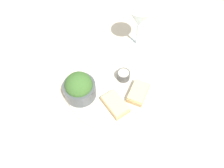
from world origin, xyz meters
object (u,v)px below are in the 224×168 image
Objects in this scene: cheese_toast_far at (138,93)px; wine_glass at (139,19)px; sauce_ramekin at (123,75)px; napkin at (31,102)px; salad_bowl at (79,87)px; cheese_toast_near at (115,104)px.

wine_glass is at bearing 174.12° from cheese_toast_far.
napkin is at bearing -76.80° from sauce_ramekin.
sauce_ramekin is 0.27× the size of napkin.
cheese_toast_far is (0.01, 0.19, -0.03)m from salad_bowl.
cheese_toast_far is (0.07, 0.04, -0.00)m from sauce_ramekin.
sauce_ramekin is at bearing 103.20° from napkin.
napkin is at bearing -97.51° from cheese_toast_near.
sauce_ramekin is 0.27× the size of wine_glass.
wine_glass reaches higher than napkin.
wine_glass reaches higher than salad_bowl.
sauce_ramekin is at bearing 111.28° from salad_bowl.
salad_bowl is at bearing -94.20° from cheese_toast_far.
salad_bowl is 0.17m from napkin.
wine_glass is (-0.28, 0.10, 0.10)m from cheese_toast_near.
wine_glass is at bearing 158.60° from sauce_ramekin.
cheese_toast_near is at bearing 64.84° from salad_bowl.
salad_bowl is 0.12m from cheese_toast_near.
sauce_ramekin is 0.45× the size of cheese_toast_far.
napkin is (0.02, -0.16, -0.05)m from salad_bowl.
salad_bowl is 0.98× the size of cheese_toast_near.
salad_bowl is 0.16m from sauce_ramekin.
salad_bowl is 0.19m from cheese_toast_far.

